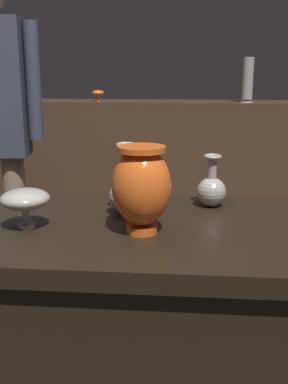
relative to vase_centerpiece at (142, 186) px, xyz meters
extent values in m
cube|color=black|center=(0.01, 0.07, -0.55)|extent=(1.10, 0.59, 0.75)
cube|color=black|center=(0.01, 0.07, -0.15)|extent=(1.20, 0.64, 0.05)
cube|color=#422D1E|center=(0.01, 2.27, -0.45)|extent=(2.60, 0.40, 0.95)
cube|color=#422D1E|center=(0.01, 2.27, 0.05)|extent=(2.60, 0.40, 0.04)
cylinder|color=#E55B1E|center=(0.00, 0.00, -0.11)|extent=(0.08, 0.08, 0.02)
ellipsoid|color=#E55B1E|center=(0.00, 0.00, 0.00)|extent=(0.15, 0.15, 0.20)
cylinder|color=#E55B1E|center=(0.00, 0.00, 0.10)|extent=(0.12, 0.12, 0.01)
sphere|color=gray|center=(-0.06, 0.16, -0.07)|extent=(0.10, 0.10, 0.10)
cylinder|color=gray|center=(-0.06, 0.16, 0.03)|extent=(0.03, 0.03, 0.11)
torus|color=gray|center=(-0.06, 0.16, 0.08)|extent=(0.06, 0.06, 0.01)
cylinder|color=gray|center=(-0.31, 0.01, -0.12)|extent=(0.05, 0.05, 0.01)
cylinder|color=gray|center=(-0.31, 0.01, -0.09)|extent=(0.02, 0.02, 0.04)
ellipsoid|color=gray|center=(-0.31, 0.01, -0.04)|extent=(0.13, 0.13, 0.05)
sphere|color=gray|center=(0.19, 0.26, -0.08)|extent=(0.09, 0.09, 0.09)
cylinder|color=gray|center=(0.19, 0.26, 0.00)|extent=(0.03, 0.03, 0.07)
torus|color=gray|center=(0.19, 0.26, 0.03)|extent=(0.05, 0.05, 0.01)
cylinder|color=#E55B1E|center=(-0.51, 2.20, 0.07)|extent=(0.04, 0.04, 0.01)
cylinder|color=#E55B1E|center=(-0.51, 2.20, 0.09)|extent=(0.02, 0.02, 0.03)
ellipsoid|color=#E55B1E|center=(-0.51, 2.20, 0.12)|extent=(0.09, 0.09, 0.04)
cone|color=gray|center=(0.53, 2.20, 0.08)|extent=(0.09, 0.09, 0.02)
cylinder|color=gray|center=(0.53, 2.20, 0.23)|extent=(0.08, 0.08, 0.28)
cone|color=#477A38|center=(-1.03, 2.24, 0.08)|extent=(0.10, 0.10, 0.02)
cylinder|color=#477A38|center=(-1.03, 2.24, 0.21)|extent=(0.08, 0.08, 0.24)
cylinder|color=#846B56|center=(-0.73, 1.05, -0.52)|extent=(0.11, 0.11, 0.81)
cylinder|color=#333847|center=(-0.61, 1.06, 0.23)|extent=(0.07, 0.07, 0.54)
camera|label=1|loc=(0.11, -1.16, 0.29)|focal=44.05mm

